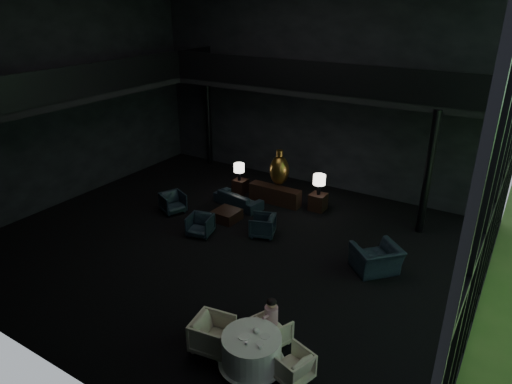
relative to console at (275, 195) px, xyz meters
The scene contains 34 objects.
floor 3.48m from the console, 85.17° to the right, with size 14.00×12.00×0.02m, color black.
wall_back 4.49m from the console, 83.47° to the left, with size 14.00×0.04×8.00m, color black.
wall_front 10.15m from the console, 88.23° to the right, with size 14.00×0.04×8.00m, color black.
wall_left 8.40m from the console, 152.78° to the right, with size 0.04×12.00×8.00m, color black.
curtain_wall 8.83m from the console, 25.48° to the right, with size 0.20×12.00×8.00m, color black, non-canonical shape.
mezzanine_left 7.62m from the console, 148.85° to the right, with size 2.00×12.00×0.25m, color black.
mezzanine_back 4.20m from the console, 50.18° to the left, with size 12.00×2.00×0.25m, color black.
railing_left 7.24m from the console, 143.76° to the right, with size 0.06×12.00×1.00m, color black.
railing_back 4.51m from the console, 23.03° to the left, with size 12.00×0.06×1.00m, color black.
column_nw 5.48m from the console, 154.46° to the left, with size 0.24×0.24×4.00m, color black.
column_ne 5.39m from the console, ahead, with size 0.24×0.24×4.00m, color black.
console is the anchor object (origin of this frame).
bronze_urn 0.93m from the console, 90.00° to the left, with size 0.71×0.71×1.32m.
side_table_left 1.60m from the console, behind, with size 0.49×0.49×0.54m, color black.
table_lamp_left 1.75m from the console, behind, with size 0.40×0.40×0.67m.
side_table_right 1.63m from the console, 10.36° to the left, with size 0.55×0.55×0.60m, color black.
table_lamp_right 1.82m from the console, 10.45° to the left, with size 0.44×0.44×0.73m.
sofa 1.37m from the console, 136.29° to the right, with size 1.69×0.49×0.66m, color black.
lounge_armchair_west 3.70m from the console, 135.79° to the right, with size 0.78×0.73×0.80m, color #132131.
lounge_armchair_east 2.56m from the console, 69.16° to the right, with size 0.74×0.70×0.77m, color black.
lounge_armchair_south 3.49m from the console, 103.02° to the right, with size 0.71×0.67×0.73m, color black.
window_armchair 5.27m from the console, 28.34° to the right, with size 1.35×0.87×1.18m, color black.
coffee_table 2.21m from the console, 108.07° to the right, with size 0.81×0.81×0.36m, color black.
dining_table 8.13m from the console, 63.60° to the right, with size 1.39×1.39×0.75m.
dining_chair_north 7.39m from the console, 60.69° to the right, with size 0.63×0.59×0.64m, color #B2A68D.
dining_chair_east 8.43m from the console, 57.90° to the right, with size 0.62×0.58×0.63m, color tan.
dining_chair_west 7.76m from the console, 70.15° to the right, with size 0.86×0.80×0.88m, color tan.
child 7.33m from the console, 60.91° to the right, with size 0.30×0.30×0.63m.
plate_a 8.16m from the console, 64.67° to the right, with size 0.24×0.24×0.02m, color white.
plate_b 8.11m from the console, 61.72° to the right, with size 0.20×0.20×0.01m, color white.
saucer 8.32m from the console, 62.37° to the right, with size 0.16×0.16×0.01m, color white.
coffee_cup 8.44m from the console, 62.31° to the right, with size 0.08×0.08×0.06m, color white.
cereal_bowl 7.98m from the console, 63.04° to the right, with size 0.15×0.15×0.07m, color white.
cream_pot 8.37m from the console, 64.19° to the right, with size 0.06×0.06×0.06m, color #99999E.
Camera 1 is at (7.23, -9.93, 7.05)m, focal length 32.00 mm.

